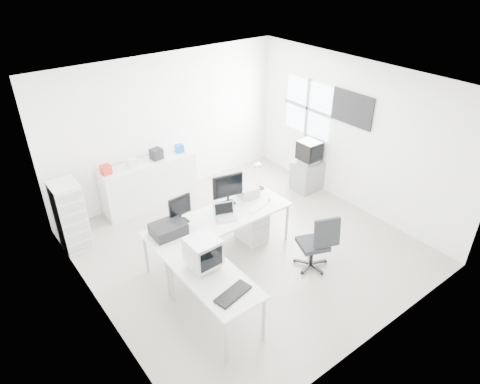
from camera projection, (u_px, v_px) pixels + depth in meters
floor at (247, 247)px, 7.29m from camera, size 5.00×5.00×0.01m
ceiling at (249, 85)px, 5.86m from camera, size 5.00×5.00×0.01m
back_wall at (168, 126)px, 8.28m from camera, size 5.00×0.02×2.80m
left_wall at (89, 233)px, 5.27m from camera, size 0.02×5.00×2.80m
right_wall at (354, 136)px, 7.88m from camera, size 0.02×5.00×2.80m
window at (308, 108)px, 8.59m from camera, size 0.02×1.20×1.10m
wall_picture at (352, 109)px, 7.68m from camera, size 0.04×0.90×0.60m
main_desk at (220, 236)px, 6.92m from camera, size 2.40×0.80×0.75m
side_desk at (215, 299)px, 5.73m from camera, size 0.70×1.40×0.75m
drawer_pedestal at (252, 224)px, 7.36m from camera, size 0.40×0.50×0.60m
inkjet_printer at (168, 229)px, 6.31m from camera, size 0.50×0.39×0.17m
lcd_monitor_small at (180, 209)px, 6.49m from camera, size 0.39×0.24×0.47m
lcd_monitor_large at (228, 189)px, 6.95m from camera, size 0.55×0.31×0.54m
laptop at (226, 213)px, 6.63m from camera, size 0.43×0.43×0.22m
white_keyboard at (257, 207)px, 6.97m from camera, size 0.39×0.19×0.02m
white_mouse at (269, 199)px, 7.14m from camera, size 0.06×0.06×0.06m
laser_printer at (248, 192)px, 7.23m from camera, size 0.36×0.32×0.18m
desk_lamp at (261, 176)px, 7.38m from camera, size 0.22×0.22×0.51m
crt_monitor at (203, 254)px, 5.59m from camera, size 0.41×0.41×0.46m
black_keyboard at (233, 294)px, 5.25m from camera, size 0.53×0.29×0.03m
office_chair at (313, 242)px, 6.63m from camera, size 0.73×0.73×0.97m
tv_cabinet at (307, 176)px, 8.85m from camera, size 0.57×0.46×0.62m
crt_tv at (309, 152)px, 8.57m from camera, size 0.50×0.48×0.45m
sideboard at (150, 183)px, 8.25m from camera, size 1.86×0.46×0.93m
clutter_box_a at (106, 170)px, 7.55m from camera, size 0.18×0.16×0.17m
clutter_box_b at (132, 162)px, 7.82m from camera, size 0.18×0.16×0.15m
clutter_box_c at (156, 154)px, 8.07m from camera, size 0.23×0.21×0.21m
clutter_box_d at (179, 148)px, 8.34m from camera, size 0.18×0.16×0.16m
clutter_bottle at (88, 172)px, 7.41m from camera, size 0.07×0.07×0.22m
filing_cabinet at (70, 216)px, 7.03m from camera, size 0.42×0.50×1.21m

